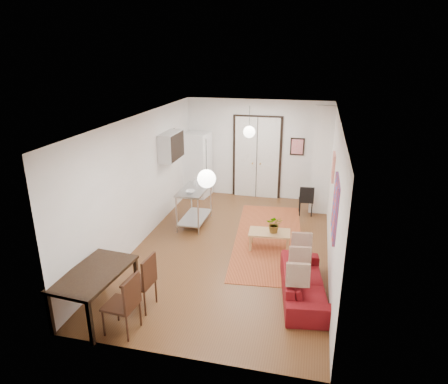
% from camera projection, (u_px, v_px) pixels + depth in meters
% --- Properties ---
extents(floor, '(7.00, 7.00, 0.00)m').
position_uv_depth(floor, '(232.00, 248.00, 8.99)').
color(floor, brown).
rests_on(floor, ground).
extents(ceiling, '(4.20, 7.00, 0.02)m').
position_uv_depth(ceiling, '(233.00, 119.00, 8.01)').
color(ceiling, white).
rests_on(ceiling, wall_back).
extents(wall_back, '(4.20, 0.02, 2.90)m').
position_uv_depth(wall_back, '(257.00, 149.00, 11.71)').
color(wall_back, silver).
rests_on(wall_back, floor).
extents(wall_front, '(4.20, 0.02, 2.90)m').
position_uv_depth(wall_front, '(177.00, 270.00, 5.29)').
color(wall_front, silver).
rests_on(wall_front, floor).
extents(wall_left, '(0.02, 7.00, 2.90)m').
position_uv_depth(wall_left, '(141.00, 180.00, 8.95)').
color(wall_left, silver).
rests_on(wall_left, floor).
extents(wall_right, '(0.02, 7.00, 2.90)m').
position_uv_depth(wall_right, '(334.00, 194.00, 8.05)').
color(wall_right, silver).
rests_on(wall_right, floor).
extents(double_doors, '(1.44, 0.06, 2.50)m').
position_uv_depth(double_doors, '(257.00, 158.00, 11.75)').
color(double_doors, white).
rests_on(double_doors, wall_back).
extents(stub_partition, '(0.50, 0.10, 2.90)m').
position_uv_depth(stub_partition, '(322.00, 161.00, 10.44)').
color(stub_partition, silver).
rests_on(stub_partition, floor).
extents(wall_cabinet, '(0.35, 1.00, 0.70)m').
position_uv_depth(wall_cabinet, '(171.00, 146.00, 10.14)').
color(wall_cabinet, silver).
rests_on(wall_cabinet, wall_left).
extents(painting_popart, '(0.05, 1.00, 1.00)m').
position_uv_depth(painting_popart, '(335.00, 208.00, 6.84)').
color(painting_popart, red).
rests_on(painting_popart, wall_right).
extents(painting_abstract, '(0.05, 0.50, 0.60)m').
position_uv_depth(painting_abstract, '(333.00, 167.00, 8.67)').
color(painting_abstract, beige).
rests_on(painting_abstract, wall_right).
extents(poster_back, '(0.40, 0.03, 0.50)m').
position_uv_depth(poster_back, '(297.00, 147.00, 11.38)').
color(poster_back, red).
rests_on(poster_back, wall_back).
extents(print_left, '(0.03, 0.44, 0.54)m').
position_uv_depth(print_left, '(172.00, 140.00, 10.61)').
color(print_left, '#8D603A').
rests_on(print_left, wall_left).
extents(pendant_back, '(0.30, 0.30, 0.80)m').
position_uv_depth(pendant_back, '(249.00, 132.00, 10.07)').
color(pendant_back, white).
rests_on(pendant_back, ceiling).
extents(pendant_front, '(0.30, 0.30, 0.80)m').
position_uv_depth(pendant_front, '(207.00, 179.00, 6.40)').
color(pendant_front, white).
rests_on(pendant_front, ceiling).
extents(kilim_rug, '(1.91, 4.22, 0.01)m').
position_uv_depth(kilim_rug, '(268.00, 239.00, 9.41)').
color(kilim_rug, '#B3582C').
rests_on(kilim_rug, floor).
extents(sofa, '(1.00, 1.98, 0.55)m').
position_uv_depth(sofa, '(304.00, 283.00, 7.12)').
color(sofa, maroon).
rests_on(sofa, floor).
extents(coffee_table, '(0.94, 0.57, 0.40)m').
position_uv_depth(coffee_table, '(270.00, 234.00, 8.84)').
color(coffee_table, tan).
rests_on(coffee_table, floor).
extents(potted_plant, '(0.33, 0.38, 0.39)m').
position_uv_depth(potted_plant, '(275.00, 224.00, 8.74)').
color(potted_plant, '#316D34').
rests_on(potted_plant, coffee_table).
extents(kitchen_counter, '(0.63, 1.25, 0.96)m').
position_uv_depth(kitchen_counter, '(194.00, 201.00, 10.00)').
color(kitchen_counter, '#B8BBBD').
rests_on(kitchen_counter, floor).
extents(bowl, '(0.22, 0.22, 0.06)m').
position_uv_depth(bowl, '(190.00, 192.00, 9.60)').
color(bowl, silver).
rests_on(bowl, kitchen_counter).
extents(soap_bottle, '(0.09, 0.09, 0.20)m').
position_uv_depth(soap_bottle, '(195.00, 182.00, 10.10)').
color(soap_bottle, teal).
rests_on(soap_bottle, kitchen_counter).
extents(fridge, '(0.77, 0.77, 1.93)m').
position_uv_depth(fridge, '(198.00, 165.00, 11.93)').
color(fridge, white).
rests_on(fridge, floor).
extents(dining_table, '(0.95, 1.52, 0.80)m').
position_uv_depth(dining_table, '(94.00, 277.00, 6.49)').
color(dining_table, black).
rests_on(dining_table, floor).
extents(dining_chair_near, '(0.51, 0.69, 0.99)m').
position_uv_depth(dining_chair_near, '(141.00, 274.00, 6.82)').
color(dining_chair_near, '#371B11').
rests_on(dining_chair_near, floor).
extents(dining_chair_far, '(0.51, 0.69, 0.99)m').
position_uv_depth(dining_chair_far, '(123.00, 296.00, 6.23)').
color(dining_chair_far, '#371B11').
rests_on(dining_chair_far, floor).
extents(black_side_chair, '(0.40, 0.40, 0.82)m').
position_uv_depth(black_side_chair, '(306.00, 197.00, 10.75)').
color(black_side_chair, black).
rests_on(black_side_chair, floor).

